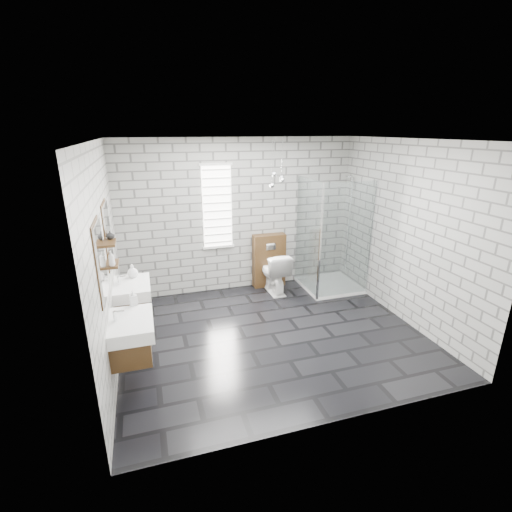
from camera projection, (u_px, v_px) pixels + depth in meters
name	position (u px, v px, depth m)	size (l,w,h in m)	color
floor	(272.00, 334.00, 5.39)	(4.20, 3.60, 0.02)	black
ceiling	(275.00, 139.00, 4.51)	(4.20, 3.60, 0.02)	white
wall_back	(239.00, 216.00, 6.59)	(4.20, 0.02, 2.70)	#989792
wall_front	(341.00, 303.00, 3.31)	(4.20, 0.02, 2.70)	#989792
wall_left	(105.00, 261.00, 4.37)	(0.02, 3.60, 2.70)	#989792
wall_right	(406.00, 233.00, 5.53)	(0.02, 3.60, 2.70)	#989792
vanity_left	(128.00, 327.00, 4.08)	(0.47, 0.70, 1.57)	#492F16
vanity_right	(129.00, 290.00, 5.02)	(0.47, 0.70, 1.57)	#492F16
shelf_lower	(112.00, 264.00, 4.35)	(0.14, 0.30, 0.03)	#492F16
shelf_upper	(109.00, 243.00, 4.27)	(0.14, 0.30, 0.03)	#492F16
window	(217.00, 207.00, 6.39)	(0.56, 0.05, 1.48)	white
cistern_panel	(269.00, 260.00, 6.91)	(0.60, 0.20, 1.00)	#492F16
flush_plate	(271.00, 247.00, 6.72)	(0.18, 0.01, 0.12)	silver
shower_enclosure	(329.00, 264.00, 6.71)	(1.00, 1.00, 2.03)	white
pendant_cluster	(277.00, 178.00, 6.11)	(0.30, 0.22, 0.80)	silver
toilet	(274.00, 272.00, 6.69)	(0.42, 0.74, 0.75)	white
soap_bottle_a	(133.00, 298.00, 4.36)	(0.09, 0.09, 0.19)	#B2B2B2
soap_bottle_b	(132.00, 271.00, 5.17)	(0.15, 0.15, 0.19)	#B2B2B2
soap_bottle_c	(111.00, 258.00, 4.23)	(0.07, 0.07, 0.18)	#B2B2B2
vase	(110.00, 235.00, 4.35)	(0.09, 0.09, 0.10)	#B2B2B2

